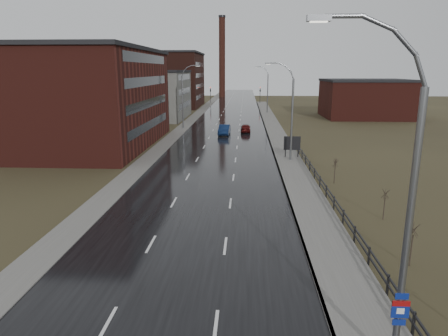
# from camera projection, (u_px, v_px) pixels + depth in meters

# --- Properties ---
(road) EXTENTS (14.00, 300.00, 0.06)m
(road) POSITION_uv_depth(u_px,v_px,m) (226.00, 130.00, 71.02)
(road) COLOR black
(road) RESTS_ON ground
(sidewalk_right) EXTENTS (3.20, 180.00, 0.18)m
(sidewalk_right) POSITION_uv_depth(u_px,v_px,m) (289.00, 162.00, 46.31)
(sidewalk_right) COLOR #595651
(sidewalk_right) RESTS_ON ground
(curb_right) EXTENTS (0.16, 180.00, 0.18)m
(curb_right) POSITION_uv_depth(u_px,v_px,m) (276.00, 162.00, 46.39)
(curb_right) COLOR slate
(curb_right) RESTS_ON ground
(sidewalk_left) EXTENTS (2.40, 260.00, 0.12)m
(sidewalk_left) POSITION_uv_depth(u_px,v_px,m) (180.00, 130.00, 71.44)
(sidewalk_left) COLOR #595651
(sidewalk_left) RESTS_ON ground
(warehouse_near) EXTENTS (22.44, 28.56, 13.50)m
(warehouse_near) POSITION_uv_depth(u_px,v_px,m) (72.00, 97.00, 55.97)
(warehouse_near) COLOR #471914
(warehouse_near) RESTS_ON ground
(warehouse_mid) EXTENTS (16.32, 20.40, 10.50)m
(warehouse_mid) POSITION_uv_depth(u_px,v_px,m) (149.00, 94.00, 88.16)
(warehouse_mid) COLOR slate
(warehouse_mid) RESTS_ON ground
(warehouse_far) EXTENTS (26.52, 24.48, 15.50)m
(warehouse_far) POSITION_uv_depth(u_px,v_px,m) (156.00, 80.00, 116.92)
(warehouse_far) COLOR #331611
(warehouse_far) RESTS_ON ground
(building_right) EXTENTS (18.36, 16.32, 8.50)m
(building_right) POSITION_uv_depth(u_px,v_px,m) (365.00, 98.00, 89.75)
(building_right) COLOR #471914
(building_right) RESTS_ON ground
(smokestack) EXTENTS (2.70, 2.70, 30.70)m
(smokestack) POSITION_uv_depth(u_px,v_px,m) (222.00, 57.00, 154.90)
(smokestack) COLOR #331611
(smokestack) RESTS_ON ground
(streetlight_main) EXTENTS (3.91, 0.29, 12.11)m
(streetlight_main) POSITION_uv_depth(u_px,v_px,m) (400.00, 211.00, 12.89)
(streetlight_main) COLOR slate
(streetlight_main) RESTS_ON ground
(streetlight_right_mid) EXTENTS (3.36, 0.28, 11.35)m
(streetlight_right_mid) POSITION_uv_depth(u_px,v_px,m) (290.00, 112.00, 45.91)
(streetlight_right_mid) COLOR slate
(streetlight_right_mid) RESTS_ON ground
(streetlight_left) EXTENTS (3.36, 0.28, 11.35)m
(streetlight_left) POSITION_uv_depth(u_px,v_px,m) (184.00, 96.00, 71.97)
(streetlight_left) COLOR slate
(streetlight_left) RESTS_ON ground
(streetlight_right_far) EXTENTS (3.36, 0.28, 11.35)m
(streetlight_right_far) POSITION_uv_depth(u_px,v_px,m) (266.00, 89.00, 98.27)
(streetlight_right_far) COLOR slate
(streetlight_right_far) RESTS_ON ground
(guardrail) EXTENTS (0.10, 53.05, 1.10)m
(guardrail) POSITION_uv_depth(u_px,v_px,m) (336.00, 204.00, 29.89)
(guardrail) COLOR black
(guardrail) RESTS_ON ground
(shrub_c) EXTENTS (0.58, 0.62, 2.47)m
(shrub_c) POSITION_uv_depth(u_px,v_px,m) (412.00, 244.00, 21.68)
(shrub_c) COLOR #382D23
(shrub_c) RESTS_ON ground
(shrub_d) EXTENTS (0.54, 0.57, 2.26)m
(shrub_d) POSITION_uv_depth(u_px,v_px,m) (385.00, 204.00, 28.51)
(shrub_d) COLOR #382D23
(shrub_d) RESTS_ON ground
(shrub_e) EXTENTS (0.54, 0.57, 2.29)m
(shrub_e) POSITION_uv_depth(u_px,v_px,m) (335.00, 171.00, 37.66)
(shrub_e) COLOR #382D23
(shrub_e) RESTS_ON ground
(shrub_f) EXTENTS (0.38, 0.40, 1.55)m
(shrub_f) POSITION_uv_depth(u_px,v_px,m) (335.00, 165.00, 41.58)
(shrub_f) COLOR #382D23
(shrub_f) RESTS_ON ground
(billboard) EXTENTS (2.01, 0.17, 2.72)m
(billboard) POSITION_uv_depth(u_px,v_px,m) (292.00, 144.00, 48.26)
(billboard) COLOR black
(billboard) RESTS_ON ground
(traffic_light_left) EXTENTS (0.58, 2.73, 5.30)m
(traffic_light_left) POSITION_uv_depth(u_px,v_px,m) (210.00, 89.00, 128.52)
(traffic_light_left) COLOR black
(traffic_light_left) RESTS_ON ground
(traffic_light_right) EXTENTS (0.58, 2.73, 5.30)m
(traffic_light_right) POSITION_uv_depth(u_px,v_px,m) (260.00, 89.00, 127.68)
(traffic_light_right) COLOR black
(traffic_light_right) RESTS_ON ground
(car_near) EXTENTS (1.94, 5.05, 1.64)m
(car_near) POSITION_uv_depth(u_px,v_px,m) (224.00, 130.00, 66.04)
(car_near) COLOR #0C1D40
(car_near) RESTS_ON ground
(car_far) EXTENTS (1.68, 4.18, 1.42)m
(car_far) POSITION_uv_depth(u_px,v_px,m) (246.00, 128.00, 68.79)
(car_far) COLOR #490C0C
(car_far) RESTS_ON ground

